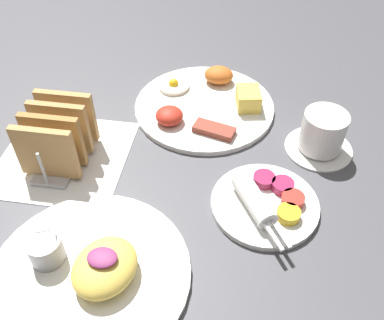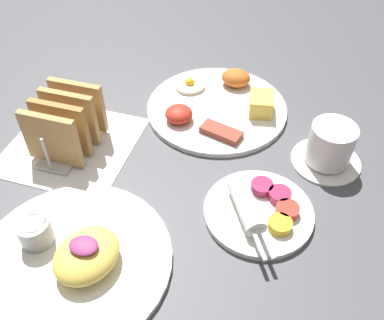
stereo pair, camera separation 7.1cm
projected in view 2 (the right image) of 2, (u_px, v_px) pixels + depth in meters
ground_plane at (155, 181)px, 0.72m from camera, size 3.00×3.00×0.00m
napkin_flat at (72, 145)px, 0.78m from camera, size 0.22×0.22×0.00m
plate_breakfast at (219, 105)px, 0.85m from camera, size 0.28×0.28×0.05m
plate_condiments at (259, 210)px, 0.66m from camera, size 0.17×0.18×0.04m
plate_foreground at (74, 257)px, 0.59m from camera, size 0.28×0.28×0.06m
toast_rack at (66, 124)px, 0.74m from camera, size 0.10×0.15×0.10m
coffee_cup at (330, 147)px, 0.72m from camera, size 0.12×0.12×0.08m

